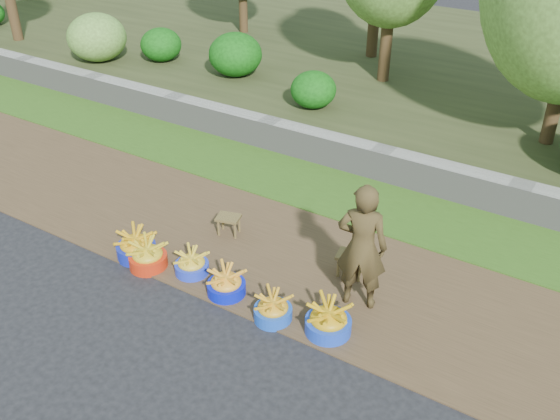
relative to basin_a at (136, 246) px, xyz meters
The scene contains 14 objects.
ground_plane 1.93m from the basin_a, ahead, with size 120.00×120.00×0.00m, color black.
dirt_shoulder 2.16m from the basin_a, 27.63° to the left, with size 80.00×2.50×0.02m, color #4C3924.
grass_verge 3.56m from the basin_a, 57.54° to the left, with size 80.00×1.50×0.04m, color #325C18.
retaining_wall 4.30m from the basin_a, 63.64° to the left, with size 80.00×0.35×0.55m, color gray.
earth_bank 8.95m from the basin_a, 77.70° to the left, with size 80.00×10.00×0.50m, color #353C1D.
basin_a is the anchor object (origin of this frame).
basin_b 0.30m from the basin_a, 16.33° to the right, with size 0.51×0.51×0.38m.
basin_c 0.89m from the basin_a, ahead, with size 0.45×0.45×0.34m.
basin_d 1.52m from the basin_a, ahead, with size 0.49×0.49×0.36m.
basin_e 2.27m from the basin_a, ahead, with size 0.46×0.46×0.35m.
basin_f 2.94m from the basin_a, ahead, with size 0.54×0.54×0.41m.
stool_left 1.34m from the basin_a, 56.00° to the left, with size 0.38×0.33×0.29m.
stool_right 2.92m from the basin_a, 23.60° to the left, with size 0.42×0.35×0.33m.
vendor_woman 3.16m from the basin_a, 13.57° to the left, with size 0.60×0.40×1.66m, color black.
Camera 1 is at (3.46, -4.61, 5.04)m, focal length 40.00 mm.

